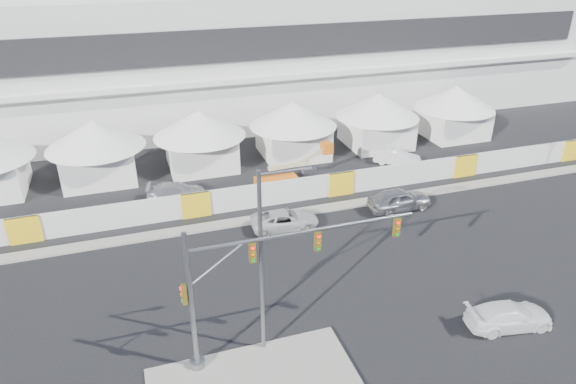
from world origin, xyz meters
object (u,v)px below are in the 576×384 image
object	(u,v)px
pickup_near	(509,316)
streetlight_median	(266,252)
sedan_silver	(399,199)
pickup_curb	(285,220)
lot_car_c	(176,191)
traffic_mast	(241,286)
boom_lift	(284,177)
lot_car_a	(397,157)

from	to	relation	value
pickup_near	streetlight_median	size ratio (longest dim) A/B	0.48
sedan_silver	streetlight_median	distance (m)	18.82
pickup_curb	lot_car_c	bearing A→B (deg)	48.61
pickup_near	traffic_mast	size ratio (longest dim) A/B	0.41
traffic_mast	streetlight_median	size ratio (longest dim) A/B	1.15
sedan_silver	traffic_mast	size ratio (longest dim) A/B	0.43
pickup_near	lot_car_c	xyz separation A→B (m)	(-15.53, 21.18, -0.01)
sedan_silver	traffic_mast	distance (m)	19.70
streetlight_median	pickup_curb	bearing A→B (deg)	68.31
traffic_mast	boom_lift	distance (m)	20.28
lot_car_c	streetlight_median	distance (m)	19.58
lot_car_c	boom_lift	world-z (taller)	boom_lift
sedan_silver	pickup_near	world-z (taller)	sedan_silver
sedan_silver	pickup_near	size ratio (longest dim) A/B	1.05
pickup_curb	pickup_near	world-z (taller)	pickup_near
lot_car_a	boom_lift	distance (m)	11.77
pickup_near	lot_car_c	bearing A→B (deg)	44.98
pickup_curb	pickup_near	xyz separation A→B (m)	(8.52, -13.96, 0.01)
lot_car_a	traffic_mast	bearing A→B (deg)	171.22
pickup_near	traffic_mast	distance (m)	15.09
pickup_curb	traffic_mast	distance (m)	13.73
pickup_near	streetlight_median	bearing A→B (deg)	88.01
sedan_silver	pickup_near	distance (m)	13.98
pickup_near	traffic_mast	bearing A→B (deg)	90.16
sedan_silver	boom_lift	distance (m)	9.94
pickup_near	streetlight_median	distance (m)	14.32
streetlight_median	boom_lift	world-z (taller)	streetlight_median
lot_car_c	traffic_mast	bearing A→B (deg)	-166.60
pickup_near	streetlight_median	xyz separation A→B (m)	(-13.08, 2.48, 5.27)
pickup_curb	lot_car_a	distance (m)	15.82
streetlight_median	lot_car_a	bearing A→B (deg)	46.87
sedan_silver	traffic_mast	bearing A→B (deg)	126.63
pickup_near	traffic_mast	world-z (taller)	traffic_mast
pickup_curb	boom_lift	world-z (taller)	boom_lift
sedan_silver	pickup_curb	xyz separation A→B (m)	(-9.45, 0.01, -0.17)
lot_car_a	pickup_near	bearing A→B (deg)	-157.24
pickup_curb	pickup_near	distance (m)	16.35
traffic_mast	streetlight_median	distance (m)	1.99
streetlight_median	boom_lift	distance (m)	19.83
lot_car_a	traffic_mast	world-z (taller)	traffic_mast
lot_car_a	streetlight_median	distance (m)	27.18
sedan_silver	boom_lift	bearing A→B (deg)	47.88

